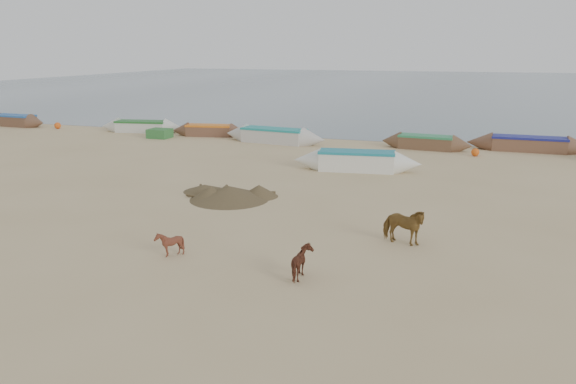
# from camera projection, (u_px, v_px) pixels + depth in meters

# --- Properties ---
(ground) EXTENTS (140.00, 140.00, 0.00)m
(ground) POSITION_uv_depth(u_px,v_px,m) (242.00, 259.00, 15.85)
(ground) COLOR tan
(ground) RESTS_ON ground
(sea) EXTENTS (160.00, 160.00, 0.00)m
(sea) POSITION_uv_depth(u_px,v_px,m) (444.00, 85.00, 90.97)
(sea) COLOR slate
(sea) RESTS_ON ground
(cow_adult) EXTENTS (1.49, 0.92, 1.17)m
(cow_adult) POSITION_uv_depth(u_px,v_px,m) (403.00, 226.00, 16.94)
(cow_adult) COLOR brown
(cow_adult) RESTS_ON ground
(calf_front) EXTENTS (0.74, 0.67, 0.75)m
(calf_front) POSITION_uv_depth(u_px,v_px,m) (169.00, 244.00, 16.01)
(calf_front) COLOR #5B2B1C
(calf_front) RESTS_ON ground
(calf_right) EXTENTS (1.03, 1.07, 0.84)m
(calf_right) POSITION_uv_depth(u_px,v_px,m) (303.00, 263.00, 14.45)
(calf_right) COLOR #5C2D1D
(calf_right) RESTS_ON ground
(near_canoe) EXTENTS (6.31, 2.06, 0.98)m
(near_canoe) POSITION_uv_depth(u_px,v_px,m) (357.00, 161.00, 27.26)
(near_canoe) COLOR silver
(near_canoe) RESTS_ON ground
(debris_pile) EXTENTS (3.80, 3.80, 0.53)m
(debris_pile) POSITION_uv_depth(u_px,v_px,m) (229.00, 193.00, 22.13)
(debris_pile) COLOR brown
(debris_pile) RESTS_ON ground
(waterline_canoes) EXTENTS (60.50, 4.44, 0.92)m
(waterline_canoes) POSITION_uv_depth(u_px,v_px,m) (354.00, 137.00, 35.07)
(waterline_canoes) COLOR brown
(waterline_canoes) RESTS_ON ground
(beach_clutter) EXTENTS (45.86, 3.73, 0.64)m
(beach_clutter) POSITION_uv_depth(u_px,v_px,m) (426.00, 145.00, 33.04)
(beach_clutter) COLOR #316E35
(beach_clutter) RESTS_ON ground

